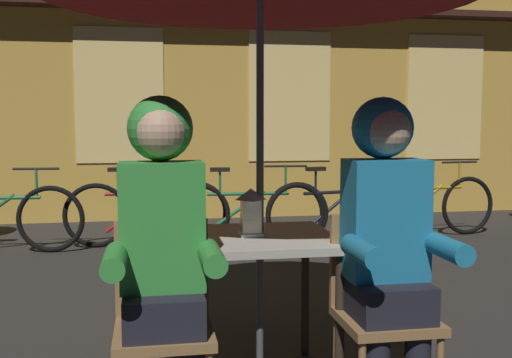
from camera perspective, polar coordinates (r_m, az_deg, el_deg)
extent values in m
cube|color=#B2AD9E|center=(3.01, 0.37, -5.55)|extent=(0.72, 0.72, 0.04)
cylinder|color=#2D2319|center=(2.78, -4.95, -14.49)|extent=(0.04, 0.04, 0.70)
cylinder|color=#2D2319|center=(2.89, 7.73, -13.68)|extent=(0.04, 0.04, 0.70)
cylinder|color=#2D2319|center=(3.36, -5.90, -10.89)|extent=(0.04, 0.04, 0.70)
cylinder|color=#2D2319|center=(3.46, 4.56, -10.41)|extent=(0.04, 0.04, 0.70)
cylinder|color=#4C4C51|center=(2.96, 0.37, 2.12)|extent=(0.04, 0.04, 2.25)
cube|color=white|center=(2.99, -0.48, -5.13)|extent=(0.11, 0.11, 0.02)
cube|color=white|center=(2.98, -0.48, -3.46)|extent=(0.09, 0.09, 0.16)
pyramid|color=white|center=(2.96, -0.48, -1.41)|extent=(0.11, 0.11, 0.06)
cube|color=olive|center=(2.62, -8.53, -13.97)|extent=(0.40, 0.40, 0.04)
cube|color=olive|center=(2.73, -8.70, -8.12)|extent=(0.40, 0.03, 0.42)
cube|color=olive|center=(2.81, 11.97, -12.67)|extent=(0.40, 0.40, 0.04)
cylinder|color=olive|center=(3.09, 13.70, -15.39)|extent=(0.03, 0.03, 0.41)
cylinder|color=olive|center=(2.98, 7.45, -16.10)|extent=(0.03, 0.03, 0.41)
cube|color=olive|center=(2.91, 10.70, -7.29)|extent=(0.40, 0.03, 0.42)
cube|color=black|center=(2.59, -8.56, -11.88)|extent=(0.32, 0.36, 0.16)
cube|color=#338C38|center=(2.55, -8.69, -4.29)|extent=(0.34, 0.22, 0.52)
cylinder|color=#338C38|center=(2.36, -4.13, -7.25)|extent=(0.09, 0.30, 0.09)
cylinder|color=#338C38|center=(2.35, -12.96, -7.43)|extent=(0.09, 0.30, 0.09)
sphere|color=tan|center=(2.51, -8.82, 4.40)|extent=(0.21, 0.21, 0.21)
sphere|color=#338C38|center=(2.56, -8.85, 4.65)|extent=(0.27, 0.27, 0.27)
cube|color=black|center=(2.78, 12.01, -10.71)|extent=(0.32, 0.36, 0.16)
cube|color=teal|center=(2.74, 11.85, -3.65)|extent=(0.34, 0.22, 0.52)
cylinder|color=teal|center=(2.63, 17.26, -6.14)|extent=(0.09, 0.30, 0.09)
cylinder|color=teal|center=(2.49, 9.83, -6.64)|extent=(0.09, 0.30, 0.09)
sphere|color=tan|center=(2.71, 12.01, 4.42)|extent=(0.21, 0.21, 0.21)
sphere|color=teal|center=(2.75, 11.62, 4.66)|extent=(0.27, 0.27, 0.27)
cube|color=#F4D17A|center=(8.01, -12.50, 7.55)|extent=(1.10, 0.02, 1.70)
cube|color=#F4D17A|center=(8.22, 3.15, 7.62)|extent=(1.10, 0.02, 1.70)
cube|color=#F4D17A|center=(8.98, 17.07, 7.21)|extent=(1.10, 0.02, 1.70)
cube|color=#331914|center=(8.02, -4.54, 15.57)|extent=(9.00, 0.36, 0.08)
torus|color=black|center=(6.36, -18.46, -3.53)|extent=(0.66, 0.11, 0.66)
cylinder|color=#236B3D|center=(6.35, -19.64, -0.36)|extent=(0.02, 0.02, 0.28)
cylinder|color=black|center=(6.33, -19.68, 0.90)|extent=(0.44, 0.07, 0.02)
torus|color=black|center=(6.47, -5.52, -3.12)|extent=(0.66, 0.06, 0.66)
torus|color=black|center=(6.46, -14.58, -3.28)|extent=(0.66, 0.06, 0.66)
cylinder|color=maroon|center=(6.42, -10.08, -1.32)|extent=(0.84, 0.04, 0.04)
cylinder|color=maroon|center=(6.44, -11.14, -2.94)|extent=(0.61, 0.04, 0.44)
cylinder|color=maroon|center=(6.41, -12.65, -0.30)|extent=(0.02, 0.02, 0.24)
cube|color=black|center=(6.40, -12.68, 0.86)|extent=(0.20, 0.08, 0.04)
cylinder|color=maroon|center=(6.42, -6.64, -0.01)|extent=(0.02, 0.02, 0.28)
cylinder|color=black|center=(6.41, -6.66, 1.24)|extent=(0.44, 0.03, 0.02)
torus|color=black|center=(6.39, 3.82, -3.22)|extent=(0.66, 0.10, 0.66)
torus|color=black|center=(6.30, -5.38, -3.36)|extent=(0.66, 0.10, 0.66)
cylinder|color=#236B3D|center=(6.29, -0.75, -1.37)|extent=(0.84, 0.09, 0.04)
cylinder|color=#236B3D|center=(6.31, -1.85, -3.02)|extent=(0.61, 0.08, 0.44)
cylinder|color=#236B3D|center=(6.26, -3.35, -0.31)|extent=(0.02, 0.02, 0.24)
cube|color=black|center=(6.25, -3.36, 0.88)|extent=(0.21, 0.09, 0.04)
cylinder|color=#236B3D|center=(6.32, 2.75, -0.06)|extent=(0.02, 0.02, 0.28)
cylinder|color=black|center=(6.31, 2.76, 1.20)|extent=(0.44, 0.05, 0.02)
torus|color=black|center=(6.80, 11.49, -2.78)|extent=(0.66, 0.18, 0.66)
torus|color=black|center=(6.30, 3.69, -3.34)|extent=(0.66, 0.18, 0.66)
cylinder|color=black|center=(6.51, 7.76, -1.19)|extent=(0.83, 0.21, 0.04)
cylinder|color=black|center=(6.47, 6.80, -2.84)|extent=(0.60, 0.16, 0.44)
cylinder|color=black|center=(6.36, 5.54, -0.23)|extent=(0.02, 0.02, 0.24)
cube|color=black|center=(6.35, 5.55, 0.93)|extent=(0.21, 0.12, 0.04)
cylinder|color=black|center=(6.69, 10.67, 0.16)|extent=(0.02, 0.02, 0.28)
cylinder|color=black|center=(6.68, 10.69, 1.35)|extent=(0.44, 0.11, 0.02)
torus|color=black|center=(7.37, 18.97, -2.33)|extent=(0.66, 0.13, 0.66)
torus|color=black|center=(6.83, 12.00, -2.76)|extent=(0.66, 0.13, 0.66)
cylinder|color=#B78419|center=(7.06, 15.66, -0.82)|extent=(0.83, 0.13, 0.04)
cylinder|color=#B78419|center=(7.02, 14.78, -2.33)|extent=(0.61, 0.11, 0.44)
cylinder|color=#B78419|center=(6.90, 13.69, 0.09)|extent=(0.02, 0.02, 0.24)
cube|color=black|center=(6.89, 13.71, 1.16)|extent=(0.21, 0.10, 0.04)
cylinder|color=#B78419|center=(7.26, 18.28, 0.39)|extent=(0.02, 0.02, 0.28)
cylinder|color=black|center=(7.25, 18.31, 1.49)|extent=(0.44, 0.08, 0.02)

